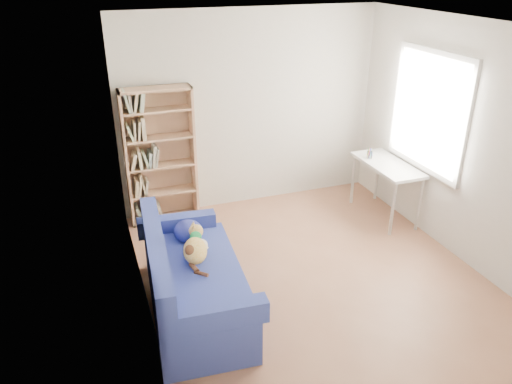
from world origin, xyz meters
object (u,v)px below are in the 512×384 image
sofa (191,281)px  bookshelf (161,161)px  pen_cup (370,154)px  desk (387,170)px

sofa → bookshelf: 2.05m
sofa → pen_cup: size_ratio=12.63×
bookshelf → pen_cup: bearing=-14.1°
sofa → desk: (2.84, 1.08, 0.33)m
pen_cup → bookshelf: bearing=165.9°
sofa → pen_cup: bearing=30.3°
bookshelf → pen_cup: bookshelf is taller
desk → sofa: bearing=-159.2°
sofa → pen_cup: pen_cup is taller
bookshelf → pen_cup: size_ratio=12.07×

